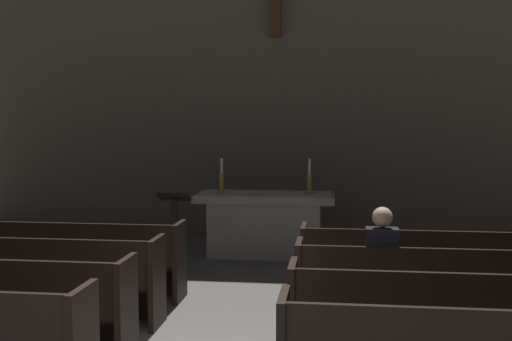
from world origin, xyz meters
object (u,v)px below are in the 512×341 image
pew_left_row_3 (4,277)px  lone_worshipper (381,268)px  pew_right_row_4 (453,269)px  candlestick_left (222,182)px  candlestick_right (309,183)px  pew_right_row_2 (496,325)px  altar (265,223)px  pew_right_row_3 (471,293)px  pew_left_row_4 (45,258)px  lectern (174,234)px

pew_left_row_3 → lone_worshipper: size_ratio=2.61×
pew_right_row_4 → candlestick_left: candlestick_left is taller
pew_left_row_3 → candlestick_right: size_ratio=6.21×
pew_right_row_2 → altar: 5.19m
pew_right_row_3 → altar: 4.35m
pew_left_row_3 → pew_right_row_2: same height
pew_left_row_3 → altar: 4.35m
pew_left_row_4 → pew_right_row_2: bearing=-21.9°
pew_right_row_2 → altar: altar is taller
lectern → pew_right_row_3: bearing=-33.6°
pew_right_row_3 → pew_left_row_4: bearing=168.7°
candlestick_right → lone_worshipper: (0.87, -3.56, -0.49)m
pew_left_row_4 → altar: size_ratio=1.57×
altar → pew_right_row_3: bearing=-55.9°
pew_right_row_3 → altar: altar is taller
lone_worshipper → candlestick_right: bearing=103.7°
pew_left_row_4 → candlestick_left: (1.74, 2.62, 0.70)m
pew_left_row_3 → pew_right_row_3: same height
pew_left_row_4 → pew_right_row_4: (4.88, 0.00, 0.00)m
candlestick_left → lectern: 1.44m
pew_right_row_4 → lectern: bearing=158.5°
pew_right_row_4 → altar: (-2.44, 2.62, 0.06)m
pew_right_row_2 → altar: size_ratio=1.57×
pew_right_row_4 → altar: 3.58m
pew_right_row_2 → pew_right_row_3: size_ratio=1.00×
pew_right_row_2 → pew_right_row_4: size_ratio=1.00×
lectern → lone_worshipper: (2.74, -2.36, 0.14)m
pew_right_row_4 → pew_right_row_2: bearing=-90.0°
altar → lectern: 1.68m
altar → candlestick_right: bearing=0.0°
pew_right_row_4 → candlestick_left: (-3.14, 2.62, 0.70)m
candlestick_left → lectern: bearing=-111.5°
pew_left_row_4 → pew_right_row_3: 4.97m
candlestick_right → lone_worshipper: bearing=-76.3°
pew_left_row_3 → pew_right_row_4: bearing=11.3°
candlestick_right → pew_right_row_4: bearing=-56.5°
pew_left_row_4 → lectern: bearing=48.4°
altar → lectern: (-1.17, -1.20, 0.01)m
pew_left_row_3 → pew_right_row_2: bearing=-11.3°
candlestick_right → pew_right_row_3: bearing=-64.2°
pew_left_row_3 → pew_right_row_4: 4.97m
altar → candlestick_left: bearing=180.0°
pew_right_row_3 → candlestick_left: 4.83m
altar → lectern: size_ratio=1.91×
pew_right_row_4 → lone_worshipper: bearing=-132.9°
pew_left_row_3 → pew_left_row_4: bearing=90.0°
pew_right_row_3 → candlestick_right: size_ratio=6.21×
pew_right_row_4 → altar: bearing=132.9°
pew_right_row_2 → candlestick_right: 4.95m
pew_right_row_4 → pew_left_row_3: bearing=-168.7°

